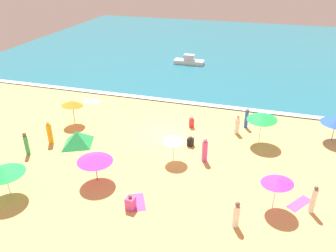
% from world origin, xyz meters
% --- Properties ---
extents(ground_plane, '(60.00, 60.00, 0.00)m').
position_xyz_m(ground_plane, '(0.00, 0.00, 0.00)').
color(ground_plane, '#E5B26B').
extents(ocean_water, '(60.00, 44.00, 0.10)m').
position_xyz_m(ocean_water, '(0.00, 28.00, 0.05)').
color(ocean_water, teal).
rests_on(ocean_water, ground_plane).
extents(wave_breaker_foam, '(57.00, 0.70, 0.01)m').
position_xyz_m(wave_breaker_foam, '(0.00, 6.30, 0.10)').
color(wave_breaker_foam, white).
rests_on(wave_breaker_foam, ocean_water).
extents(beach_umbrella_0, '(3.14, 3.14, 2.40)m').
position_xyz_m(beach_umbrella_0, '(7.18, 0.66, 2.13)').
color(beach_umbrella_0, silver).
rests_on(beach_umbrella_0, ground_plane).
extents(beach_umbrella_1, '(2.48, 2.48, 2.16)m').
position_xyz_m(beach_umbrella_1, '(-7.88, -0.51, 1.87)').
color(beach_umbrella_1, '#4C3823').
rests_on(beach_umbrella_1, ground_plane).
extents(beach_umbrella_3, '(2.31, 2.29, 2.12)m').
position_xyz_m(beach_umbrella_3, '(8.30, -6.59, 1.86)').
color(beach_umbrella_3, silver).
rests_on(beach_umbrella_3, ground_plane).
extents(beach_umbrella_4, '(1.87, 1.86, 1.88)m').
position_xyz_m(beach_umbrella_4, '(1.62, -3.52, 1.68)').
color(beach_umbrella_4, silver).
rests_on(beach_umbrella_4, ground_plane).
extents(beach_umbrella_5, '(3.09, 3.09, 1.93)m').
position_xyz_m(beach_umbrella_5, '(-2.37, -7.15, 1.68)').
color(beach_umbrella_5, '#4C3823').
rests_on(beach_umbrella_5, ground_plane).
extents(beach_umbrella_6, '(3.21, 3.21, 2.00)m').
position_xyz_m(beach_umbrella_6, '(-6.63, -9.94, 1.78)').
color(beach_umbrella_6, silver).
rests_on(beach_umbrella_6, ground_plane).
extents(beach_tent, '(2.64, 2.77, 1.09)m').
position_xyz_m(beach_tent, '(-5.85, -3.50, 0.54)').
color(beach_tent, green).
rests_on(beach_tent, ground_plane).
extents(beachgoer_0, '(0.47, 0.47, 1.80)m').
position_xyz_m(beachgoer_0, '(-7.89, -3.92, 0.84)').
color(beachgoer_0, orange).
rests_on(beachgoer_0, ground_plane).
extents(beachgoer_1, '(0.37, 0.37, 1.75)m').
position_xyz_m(beachgoer_1, '(-8.55, -5.74, 0.85)').
color(beachgoer_1, green).
rests_on(beachgoer_1, ground_plane).
extents(beachgoer_3, '(0.47, 0.47, 0.83)m').
position_xyz_m(beachgoer_3, '(2.30, -1.27, 0.35)').
color(beachgoer_3, black).
rests_on(beachgoer_3, ground_plane).
extents(beachgoer_4, '(0.40, 0.40, 1.77)m').
position_xyz_m(beachgoer_4, '(3.69, -2.99, 0.83)').
color(beachgoer_4, '#D84CA5').
rests_on(beachgoer_4, ground_plane).
extents(beachgoer_5, '(0.53, 0.53, 0.95)m').
position_xyz_m(beachgoer_5, '(0.64, -8.96, 0.40)').
color(beachgoer_5, '#D84CA5').
rests_on(beachgoer_5, ground_plane).
extents(beachgoer_6, '(0.49, 0.49, 0.99)m').
position_xyz_m(beachgoer_6, '(1.71, 1.65, 0.44)').
color(beachgoer_6, red).
rests_on(beachgoer_6, ground_plane).
extents(beachgoer_7, '(0.50, 0.50, 1.59)m').
position_xyz_m(beachgoer_7, '(5.40, 1.64, 0.73)').
color(beachgoer_7, white).
rests_on(beachgoer_7, ground_plane).
extents(beachgoer_8, '(0.49, 0.49, 1.60)m').
position_xyz_m(beachgoer_8, '(6.43, -8.65, 0.75)').
color(beachgoer_8, white).
rests_on(beachgoer_8, ground_plane).
extents(beachgoer_9, '(0.36, 0.36, 1.76)m').
position_xyz_m(beachgoer_9, '(10.34, -6.38, 0.85)').
color(beachgoer_9, white).
rests_on(beachgoer_9, ground_plane).
extents(beachgoer_11, '(0.37, 0.37, 1.75)m').
position_xyz_m(beachgoer_11, '(6.00, 2.90, 0.84)').
color(beachgoer_11, blue).
rests_on(beachgoer_11, ground_plane).
extents(beach_towel_0, '(1.61, 1.02, 0.01)m').
position_xyz_m(beach_towel_0, '(-8.82, 4.15, 0.01)').
color(beach_towel_0, white).
rests_on(beach_towel_0, ground_plane).
extents(beach_towel_1, '(1.53, 1.81, 0.01)m').
position_xyz_m(beach_towel_1, '(0.76, -8.39, 0.01)').
color(beach_towel_1, '#D84CA5').
rests_on(beach_towel_1, ground_plane).
extents(beach_towel_2, '(1.51, 1.73, 0.01)m').
position_xyz_m(beach_towel_2, '(9.78, -5.82, 0.01)').
color(beach_towel_2, '#D84CA5').
rests_on(beach_towel_2, ground_plane).
extents(small_boat_0, '(3.83, 1.34, 1.22)m').
position_xyz_m(small_boat_0, '(-2.48, 18.48, 0.49)').
color(small_boat_0, white).
rests_on(small_boat_0, ocean_water).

